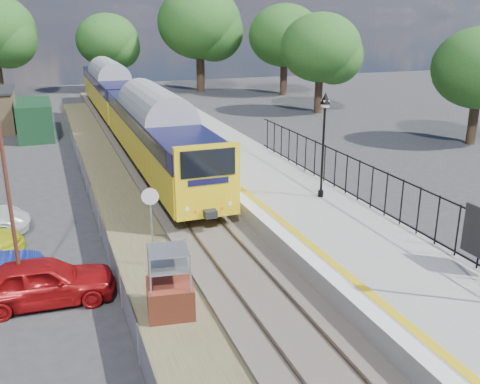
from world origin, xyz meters
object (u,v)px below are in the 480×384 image
car_red (43,281)px  carpark_lamp (6,180)px  victorian_lamp_north (324,121)px  speed_sign (151,214)px  train (127,104)px  brick_plinth (170,283)px

car_red → carpark_lamp: bearing=77.4°
victorian_lamp_north → speed_sign: victorian_lamp_north is taller
train → carpark_lamp: carpark_lamp is taller
victorian_lamp_north → car_red: bearing=-161.7°
train → speed_sign: bearing=-96.9°
speed_sign → car_red: bearing=-145.1°
victorian_lamp_north → speed_sign: bearing=-162.2°
carpark_lamp → car_red: (0.63, -0.18, -3.28)m
car_red → train: bearing=-11.8°
victorian_lamp_north → carpark_lamp: (-12.34, -3.69, -0.27)m
carpark_lamp → brick_plinth: bearing=-28.0°
train → brick_plinth: (-2.88, -25.96, -1.30)m
car_red → victorian_lamp_north: bearing=-68.5°
victorian_lamp_north → train: size_ratio=0.11×
victorian_lamp_north → brick_plinth: size_ratio=2.13×
train → speed_sign: (-2.73, -22.65, -0.30)m
car_red → speed_sign: bearing=-67.5°
brick_plinth → car_red: size_ratio=0.50×
train → carpark_lamp: 24.83m
speed_sign → carpark_lamp: (-4.30, -1.11, 1.99)m
train → brick_plinth: size_ratio=18.87×
speed_sign → victorian_lamp_north: bearing=33.4°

